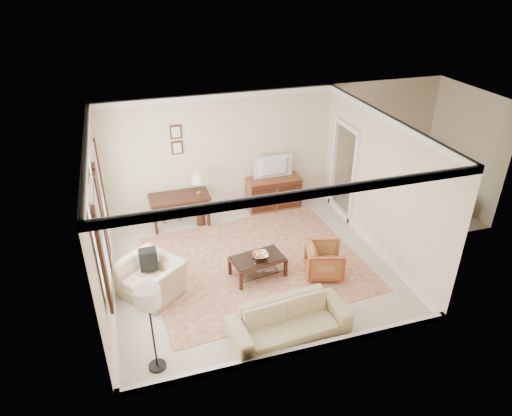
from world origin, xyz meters
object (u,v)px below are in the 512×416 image
striped_armchair (324,259)px  club_armchair (151,273)px  writing_desk (180,200)px  tv (274,161)px  sideboard (274,193)px  sofa (289,316)px  coffee_table (258,262)px

striped_armchair → club_armchair: size_ratio=0.67×
writing_desk → tv: bearing=3.4°
tv → striped_armchair: tv is taller
sideboard → tv: (0.00, -0.02, 0.87)m
tv → sofa: 4.46m
writing_desk → sideboard: 2.35m
striped_armchair → sofa: size_ratio=0.36×
sideboard → striped_armchair: size_ratio=1.84×
writing_desk → sideboard: (2.33, 0.16, -0.23)m
sideboard → striped_armchair: (0.04, -2.91, -0.05)m
tv → sofa: bearing=74.3°
striped_armchair → sideboard: bearing=17.3°
striped_armchair → club_armchair: (-3.27, 0.41, 0.11)m
tv → sofa: (-1.18, -4.21, -0.88)m
sideboard → club_armchair: size_ratio=1.23×
tv → striped_armchair: bearing=90.9°
striped_armchair → club_armchair: bearing=99.3°
writing_desk → sofa: size_ratio=0.69×
sideboard → club_armchair: 4.08m
sofa → striped_armchair: bearing=42.5°
club_armchair → sofa: (2.04, -1.73, -0.08)m
club_armchair → tv: bearing=88.8°
tv → striped_armchair: (0.04, -2.89, -0.91)m
coffee_table → sofa: (0.02, -1.67, 0.06)m
tv → striped_armchair: size_ratio=1.29×
writing_desk → sofa: bearing=-74.3°
striped_armchair → sofa: bearing=153.5°
coffee_table → sofa: 1.67m
tv → club_armchair: (-3.23, -2.48, -0.80)m
sofa → club_armchair: bearing=135.0°
coffee_table → striped_armchair: size_ratio=1.53×
coffee_table → striped_armchair: bearing=-15.4°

